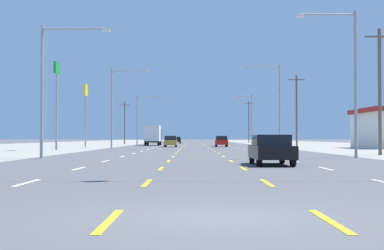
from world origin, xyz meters
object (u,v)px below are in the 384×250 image
box_truck_far_left_midfar (155,134)px  streetlight_left_row_2 (142,116)px  streetlight_left_row_1 (118,102)px  streetlight_right_row_0 (352,72)px  streetlight_right_row_2 (252,116)px  pole_sign_left_row_2 (88,100)px  hatchback_inner_left_near (173,141)px  streetlight_right_row_1 (277,99)px  sedan_inner_right_nearest (274,149)px  pole_sign_left_row_1 (59,86)px  streetlight_left_row_0 (52,79)px  hatchback_inner_right_mid (224,141)px  sedan_inner_left_far (179,140)px

box_truck_far_left_midfar → streetlight_left_row_2: 9.61m
streetlight_left_row_1 → streetlight_left_row_2: streetlight_left_row_1 is taller
streetlight_right_row_0 → streetlight_right_row_2: 63.19m
pole_sign_left_row_2 → hatchback_inner_left_near: bearing=-4.7°
streetlight_right_row_2 → streetlight_left_row_1: bearing=-121.6°
streetlight_right_row_0 → streetlight_right_row_1: size_ratio=0.94×
pole_sign_left_row_2 → streetlight_right_row_1: streetlight_right_row_1 is taller
streetlight_left_row_1 → pole_sign_left_row_2: bearing=117.9°
sedan_inner_right_nearest → pole_sign_left_row_1: 36.35m
sedan_inner_right_nearest → box_truck_far_left_midfar: (-10.15, 63.79, 1.08)m
hatchback_inner_left_near → streetlight_right_row_1: streetlight_right_row_1 is taller
pole_sign_left_row_2 → streetlight_left_row_2: bearing=75.0°
streetlight_left_row_0 → streetlight_left_row_1: 31.60m
hatchback_inner_left_near → streetlight_right_row_1: (12.99, -9.65, 5.17)m
hatchback_inner_left_near → streetlight_left_row_2: 23.25m
streetlight_right_row_0 → streetlight_left_row_2: 66.10m
sedan_inner_right_nearest → hatchback_inner_right_mid: (0.32, 52.55, 0.03)m
streetlight_left_row_2 → streetlight_left_row_0: bearing=-90.0°
sedan_inner_left_far → streetlight_left_row_1: (-5.92, -54.05, 4.91)m
sedan_inner_right_nearest → streetlight_left_row_1: size_ratio=0.47×
hatchback_inner_left_near → streetlight_right_row_2: 25.97m
sedan_inner_left_far → streetlight_left_row_2: streetlight_left_row_2 is taller
hatchback_inner_right_mid → streetlight_right_row_1: 14.19m
sedan_inner_right_nearest → streetlight_left_row_1: (-13.05, 40.73, 4.91)m
sedan_inner_left_far → streetlight_right_row_0: size_ratio=0.47×
streetlight_right_row_0 → streetlight_left_row_1: size_ratio=0.99×
streetlight_left_row_0 → streetlight_right_row_0: 19.39m
sedan_inner_right_nearest → sedan_inner_left_far: 95.05m
hatchback_inner_right_mid → sedan_inner_left_far: (-7.45, 42.23, -0.03)m
streetlight_left_row_0 → streetlight_right_row_0: size_ratio=0.90×
streetlight_left_row_1 → streetlight_left_row_2: 31.60m
pole_sign_left_row_2 → streetlight_left_row_1: (5.63, -10.62, -0.90)m
pole_sign_left_row_2 → streetlight_right_row_1: 27.08m
streetlight_left_row_2 → streetlight_right_row_2: streetlight_right_row_2 is taller
hatchback_inner_right_mid → streetlight_right_row_1: streetlight_right_row_1 is taller
hatchback_inner_right_mid → sedan_inner_left_far: 42.88m
sedan_inner_left_far → streetlight_left_row_2: 23.64m
sedan_inner_right_nearest → sedan_inner_left_far: same height
pole_sign_left_row_1 → pole_sign_left_row_2: 20.26m
sedan_inner_left_far → streetlight_right_row_1: streetlight_right_row_1 is taller
hatchback_inner_left_near → streetlight_left_row_1: size_ratio=0.40×
streetlight_right_row_1 → pole_sign_left_row_1: bearing=-158.2°
pole_sign_left_row_2 → streetlight_right_row_2: bearing=39.9°
streetlight_right_row_0 → streetlight_left_row_1: bearing=121.6°
streetlight_left_row_2 → streetlight_right_row_2: (19.47, -0.00, -0.07)m
box_truck_far_left_midfar → hatchback_inner_left_near: bearing=-75.8°
pole_sign_left_row_1 → streetlight_right_row_2: 47.86m
streetlight_left_row_0 → streetlight_right_row_2: (19.44, 63.19, 0.02)m
hatchback_inner_right_mid → streetlight_right_row_1: (5.90, -11.82, 5.17)m
hatchback_inner_right_mid → streetlight_left_row_1: bearing=-138.5°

